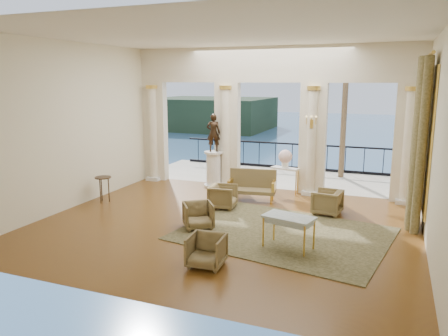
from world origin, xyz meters
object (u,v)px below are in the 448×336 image
at_px(armchair_c, 327,201).
at_px(game_table, 289,220).
at_px(side_table, 103,180).
at_px(settee, 252,185).
at_px(pedestal, 214,170).
at_px(console_table, 285,172).
at_px(armchair_a, 198,214).
at_px(armchair_b, 206,249).
at_px(statue, 213,133).
at_px(armchair_d, 223,196).

xyz_separation_m(armchair_c, game_table, (-0.40, -2.72, 0.28)).
distance_m(game_table, side_table, 6.00).
bearing_deg(armchair_c, settee, -97.96).
xyz_separation_m(pedestal, console_table, (2.38, 0.05, 0.10)).
distance_m(armchair_a, game_table, 2.37).
xyz_separation_m(armchair_b, settee, (-0.61, 4.76, 0.11)).
distance_m(armchair_c, pedestal, 4.30).
bearing_deg(pedestal, side_table, -128.05).
xyz_separation_m(armchair_a, statue, (-1.25, 3.93, 1.46)).
distance_m(pedestal, side_table, 3.65).
bearing_deg(statue, armchair_c, 141.15).
relative_size(armchair_c, game_table, 0.63).
bearing_deg(pedestal, armchair_c, -23.29).
relative_size(armchair_b, console_table, 0.74).
bearing_deg(side_table, pedestal, 51.95).
distance_m(armchair_d, settee, 1.19).
distance_m(pedestal, statue, 1.23).
bearing_deg(settee, game_table, -70.00).
distance_m(armchair_a, pedestal, 4.13).
distance_m(armchair_b, side_table, 5.46).
height_order(armchair_c, game_table, armchair_c).
height_order(settee, console_table, settee).
distance_m(statue, side_table, 3.83).
bearing_deg(armchair_a, console_table, 38.34).
bearing_deg(pedestal, game_table, -51.26).
relative_size(game_table, console_table, 1.24).
relative_size(settee, statue, 1.19).
height_order(armchair_b, side_table, side_table).
xyz_separation_m(armchair_a, armchair_d, (-0.06, 1.75, 0.02)).
bearing_deg(pedestal, armchair_a, -72.36).
distance_m(armchair_c, game_table, 2.77).
height_order(armchair_b, game_table, game_table).
bearing_deg(console_table, pedestal, -162.03).
relative_size(armchair_d, pedestal, 0.61).
distance_m(armchair_b, console_table, 5.92).
xyz_separation_m(settee, statue, (-1.69, 1.10, 1.35)).
xyz_separation_m(armchair_a, side_table, (-3.50, 1.06, 0.30)).
xyz_separation_m(armchair_a, console_table, (1.13, 3.98, 0.33)).
xyz_separation_m(armchair_a, pedestal, (-1.25, 3.93, 0.23)).
relative_size(armchair_b, settee, 0.47).
xyz_separation_m(armchair_b, pedestal, (-2.31, 5.86, 0.23)).
distance_m(armchair_d, console_table, 2.55).
xyz_separation_m(armchair_b, statue, (-2.31, 5.86, 1.46)).
height_order(armchair_a, console_table, console_table).
bearing_deg(armchair_c, statue, -106.42).
bearing_deg(settee, armchair_c, -24.02).
relative_size(game_table, pedestal, 0.96).
xyz_separation_m(armchair_b, armchair_d, (-1.12, 3.68, 0.02)).
xyz_separation_m(armchair_d, console_table, (1.19, 2.23, 0.32)).
xyz_separation_m(armchair_d, settee, (0.50, 1.08, 0.09)).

